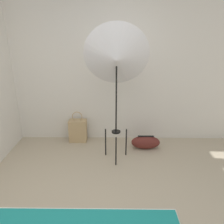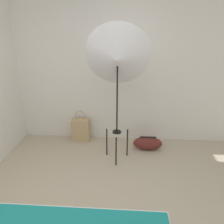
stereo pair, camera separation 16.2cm
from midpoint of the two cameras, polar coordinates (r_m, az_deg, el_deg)
The scene contains 4 objects.
wall_back at distance 3.81m, azimuth -2.86°, elevation 11.38°, with size 8.00×0.05×2.60m.
photo_umbrella at distance 3.01m, azimuth 3.01°, elevation 13.82°, with size 0.91×0.48×2.02m.
tote_bag at distance 4.01m, azimuth -7.00°, elevation -4.61°, with size 0.31×0.18×0.57m.
duffel_bag at distance 3.79m, azimuth 10.51°, elevation -8.04°, with size 0.49×0.22×0.23m.
Camera 2 is at (0.53, -1.41, 1.88)m, focal length 35.00 mm.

